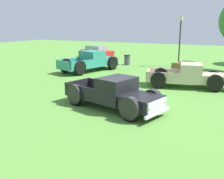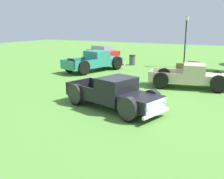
{
  "view_description": "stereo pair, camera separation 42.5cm",
  "coord_description": "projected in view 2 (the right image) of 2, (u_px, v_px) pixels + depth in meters",
  "views": [
    {
      "loc": [
        5.22,
        -11.06,
        3.84
      ],
      "look_at": [
        -0.04,
        -0.52,
        0.9
      ],
      "focal_mm": 42.57,
      "sensor_mm": 36.0,
      "label": 1
    },
    {
      "loc": [
        5.6,
        -10.86,
        3.84
      ],
      "look_at": [
        -0.04,
        -0.52,
        0.9
      ],
      "focal_mm": 42.57,
      "sensor_mm": 36.0,
      "label": 2
    }
  ],
  "objects": [
    {
      "name": "lamp_post_far",
      "position": [
        185.0,
        41.0,
        23.36
      ],
      "size": [
        0.36,
        0.36,
        4.52
      ],
      "color": "#2D2D33",
      "rests_on": "ground_plane"
    },
    {
      "name": "pickup_truck_behind_right",
      "position": [
        195.0,
        77.0,
        16.03
      ],
      "size": [
        5.06,
        2.66,
        1.47
      ],
      "color": "#C6B793",
      "rests_on": "ground_plane"
    },
    {
      "name": "sedan_distant_b",
      "position": [
        103.0,
        51.0,
        30.65
      ],
      "size": [
        4.35,
        2.79,
        1.35
      ],
      "color": "#B21E1E",
      "rests_on": "ground_plane"
    },
    {
      "name": "trash_can",
      "position": [
        132.0,
        60.0,
        25.09
      ],
      "size": [
        0.59,
        0.59,
        0.95
      ],
      "color": "#4C4C51",
      "rests_on": "ground_plane"
    },
    {
      "name": "pickup_truck_behind_left",
      "position": [
        97.0,
        61.0,
        22.1
      ],
      "size": [
        3.41,
        5.71,
        1.65
      ],
      "color": "#2D8475",
      "rests_on": "ground_plane"
    },
    {
      "name": "picnic_table",
      "position": [
        189.0,
        66.0,
        21.44
      ],
      "size": [
        2.01,
        2.2,
        0.78
      ],
      "color": "olive",
      "rests_on": "ground_plane"
    },
    {
      "name": "pickup_truck_foreground",
      "position": [
        118.0,
        95.0,
        11.95
      ],
      "size": [
        5.18,
        2.97,
        1.5
      ],
      "color": "black",
      "rests_on": "ground_plane"
    },
    {
      "name": "ground_plane",
      "position": [
        118.0,
        105.0,
        12.78
      ],
      "size": [
        80.0,
        80.0,
        0.0
      ],
      "primitive_type": "plane",
      "color": "#548C38"
    }
  ]
}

